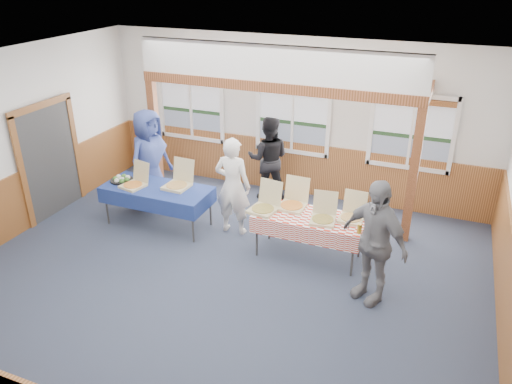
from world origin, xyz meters
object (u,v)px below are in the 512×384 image
woman_black (268,159)px  man_blue (150,158)px  table_right (309,219)px  person_grey (374,242)px  woman_white (233,186)px  table_left (157,190)px

woman_black → man_blue: bearing=12.4°
table_right → person_grey: size_ratio=0.98×
woman_white → woman_black: 1.53m
man_blue → person_grey: 4.83m
table_right → man_blue: (-3.46, 0.75, 0.28)m
table_left → woman_black: size_ratio=1.24×
person_grey → woman_white: bearing=-171.3°
table_left → person_grey: (4.01, -0.75, 0.23)m
table_right → table_left: bearing=173.8°
woman_white → man_blue: (-1.97, 0.44, 0.08)m
table_right → woman_black: (-1.40, 1.84, 0.17)m
table_left → table_right: same height
woman_white → man_blue: bearing=-14.2°
woman_black → table_left: bearing=35.3°
table_left → woman_white: bearing=33.6°
woman_black → man_blue: size_ratio=0.89×
woman_white → table_right: bearing=166.6°
person_grey → table_left: bearing=-160.4°
woman_black → man_blue: man_blue is taller
woman_black → person_grey: 3.61m
woman_white → person_grey: size_ratio=0.96×
table_left → man_blue: size_ratio=1.10×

